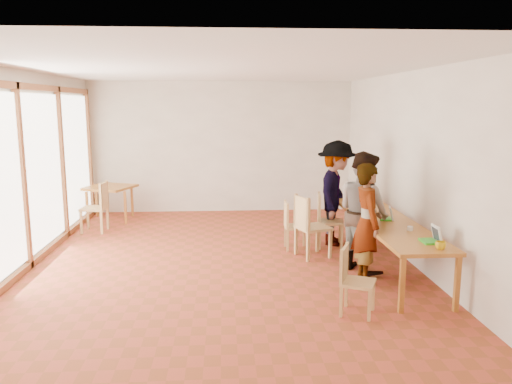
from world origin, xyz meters
TOP-DOWN VIEW (x-y plane):
  - ground at (0.00, 0.00)m, footprint 8.00×8.00m
  - wall_back at (0.00, 4.00)m, footprint 6.00×0.10m
  - wall_front at (0.00, -4.00)m, footprint 6.00×0.10m
  - wall_right at (3.00, 0.00)m, footprint 0.10×8.00m
  - window_wall at (-2.96, 0.00)m, footprint 0.10×8.00m
  - ceiling at (0.00, 0.00)m, footprint 6.00×8.00m
  - communal_table at (2.50, -0.06)m, footprint 0.80×4.00m
  - side_table at (-2.40, 3.17)m, footprint 0.90×0.90m
  - chair_near at (1.55, -1.95)m, footprint 0.51×0.51m
  - chair_mid at (1.40, 0.27)m, footprint 0.61×0.61m
  - chair_far at (1.20, 0.75)m, footprint 0.39×0.39m
  - chair_empty at (1.80, 0.86)m, footprint 0.50×0.50m
  - chair_spare at (-2.39, 2.19)m, footprint 0.49×0.49m
  - person_near at (2.04, -0.89)m, footprint 0.41×0.62m
  - person_mid at (2.12, -0.39)m, footprint 0.94×1.06m
  - person_far at (2.03, 1.03)m, footprint 1.11×1.38m
  - laptop_near at (2.69, -1.57)m, footprint 0.23×0.27m
  - laptop_mid at (2.54, -0.29)m, footprint 0.25×0.27m
  - laptop_far at (2.61, 1.27)m, footprint 0.24×0.26m
  - yellow_mug at (2.65, -1.89)m, footprint 0.16×0.16m
  - green_bottle at (2.38, 1.05)m, footprint 0.07×0.07m
  - clear_glass at (2.24, -0.34)m, footprint 0.07×0.07m
  - condiment_cup at (2.63, -0.96)m, footprint 0.08×0.08m
  - pink_phone at (2.55, -0.24)m, footprint 0.05×0.10m
  - black_pouch at (2.75, 1.76)m, footprint 0.16×0.26m

SIDE VIEW (x-z plane):
  - ground at x=0.00m, z-range 0.00..0.00m
  - chair_near at x=1.55m, z-range 0.28..0.72m
  - chair_far at x=1.20m, z-range 0.29..0.74m
  - chair_empty at x=1.80m, z-range 0.33..0.83m
  - chair_spare at x=-2.39m, z-range 0.34..0.87m
  - chair_mid at x=1.40m, z-range 0.36..0.90m
  - side_table at x=-2.40m, z-range 0.29..1.04m
  - communal_table at x=2.50m, z-range 0.33..1.08m
  - pink_phone at x=2.55m, z-range 0.75..0.76m
  - condiment_cup at x=2.63m, z-range 0.75..0.81m
  - clear_glass at x=2.24m, z-range 0.75..0.84m
  - black_pouch at x=2.75m, z-range 0.75..0.84m
  - yellow_mug at x=2.65m, z-range 0.75..0.85m
  - laptop_far at x=2.61m, z-range 0.71..0.90m
  - laptop_mid at x=2.54m, z-range 0.71..0.90m
  - laptop_near at x=2.69m, z-range 0.70..0.92m
  - person_near at x=2.04m, z-range 0.00..1.69m
  - green_bottle at x=2.38m, z-range 0.75..1.03m
  - person_mid at x=2.12m, z-range 0.00..1.80m
  - person_far at x=2.03m, z-range 0.00..1.86m
  - wall_back at x=0.00m, z-range 0.00..3.00m
  - wall_front at x=0.00m, z-range 0.00..3.00m
  - wall_right at x=3.00m, z-range 0.00..3.00m
  - window_wall at x=-2.96m, z-range 0.00..3.00m
  - ceiling at x=0.00m, z-range 3.00..3.04m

